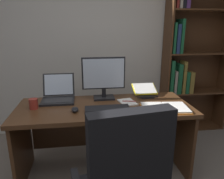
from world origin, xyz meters
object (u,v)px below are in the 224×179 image
Objects in this scene: laptop at (58,95)px; pen at (129,101)px; reading_stand_with_book at (145,90)px; monitor at (104,78)px; coffee_mug at (33,104)px; desk at (104,121)px; notepad at (127,102)px; bookshelf at (189,55)px; open_binder at (165,108)px; computer_mouse at (75,110)px; keyboard at (107,109)px.

laptop is 0.75m from pen.
monitor is at bearing -174.02° from reading_stand_with_book.
desk is at bearing 5.78° from coffee_mug.
desk is at bearing 175.34° from notepad.
notepad is at bearing -142.26° from bookshelf.
laptop is 0.76× the size of open_binder.
coffee_mug is at bearing -163.10° from monitor.
open_binder is at bearing -80.73° from reading_stand_with_book.
computer_mouse is at bearing -131.87° from monitor.
desk is at bearing -18.42° from laptop.
pen is (0.02, 0.00, 0.01)m from notepad.
desk is 3.68× the size of open_binder.
open_binder is 0.37m from pen.
notepad reaches higher than desk.
keyboard is at bearing -142.31° from bookshelf.
computer_mouse is at bearing 180.00° from keyboard.
monitor is at bearing 82.62° from desk.
notepad is 1.50× the size of pen.
notepad is (-1.06, -0.82, -0.35)m from bookshelf.
keyboard is 0.54m from open_binder.
monitor reaches higher than laptop.
keyboard is (-0.00, -0.33, -0.21)m from monitor.
keyboard is 3.00× the size of pen.
bookshelf is 10.93× the size of notepad.
keyboard is (0.48, -0.35, -0.04)m from laptop.
notepad is at bearing -4.66° from desk.
open_binder is at bearing -36.96° from pen.
laptop is at bearing 166.16° from notepad.
monitor reaches higher than notepad.
bookshelf is 1.36m from pen.
notepad is (0.24, -0.02, 0.21)m from desk.
keyboard is 2.00× the size of notepad.
keyboard is 0.61m from reading_stand_with_book.
keyboard and open_binder have the same top height.
open_binder is 3.32× the size of pen.
coffee_mug is at bearing -177.06° from pen.
laptop reaches higher than open_binder.
reading_stand_with_book is (0.49, 0.19, 0.27)m from desk.
reading_stand_with_book is 1.25× the size of notepad.
open_binder is (0.54, -0.05, -0.00)m from keyboard.
pen is at bearing 0.00° from notepad.
desk is 1.63m from bookshelf.
computer_mouse is at bearing -147.95° from bookshelf.
bookshelf is at bearing 19.99° from laptop.
computer_mouse is 0.86m from reading_stand_with_book.
open_binder is 0.39m from notepad.
monitor is 0.70m from open_binder.
pen is at bearing 2.94° from coffee_mug.
reading_stand_with_book reaches higher than keyboard.
desk is 0.59m from reading_stand_with_book.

